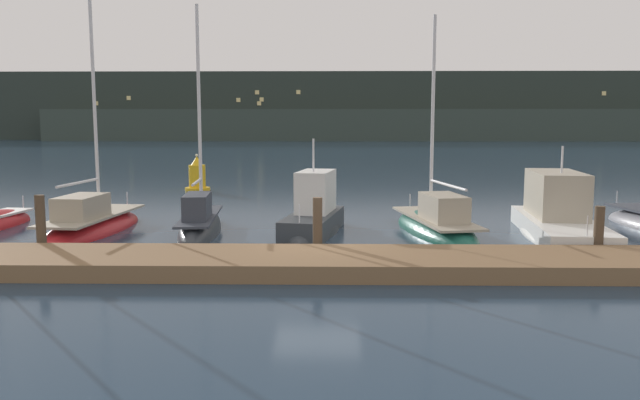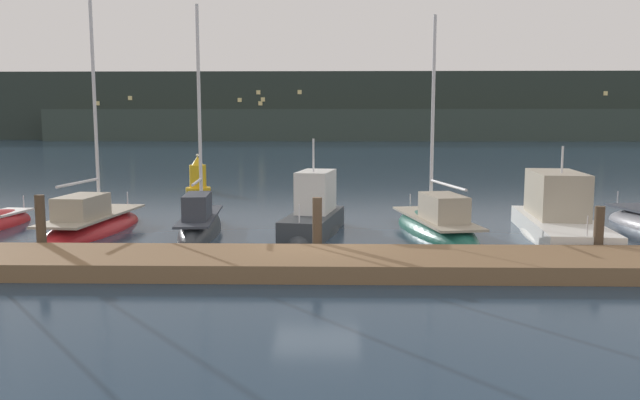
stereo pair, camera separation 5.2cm
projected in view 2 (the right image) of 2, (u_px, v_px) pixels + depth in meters
ground_plane at (317, 258)px, 18.00m from camera, size 400.00×400.00×0.00m
dock at (316, 263)px, 16.48m from camera, size 40.18×2.80×0.45m
mooring_pile_1 at (41, 226)px, 18.20m from camera, size 0.28×0.28×1.81m
mooring_pile_2 at (317, 228)px, 18.03m from camera, size 0.28×0.28×1.76m
mooring_pile_3 at (599, 233)px, 17.87m from camera, size 0.28×0.28×1.52m
sailboat_berth_3 at (92, 227)px, 22.22m from camera, size 2.52×6.70×10.32m
sailboat_berth_4 at (200, 228)px, 22.11m from camera, size 1.86×6.06×8.74m
motorboat_berth_5 at (314, 223)px, 22.06m from camera, size 2.49×5.06×3.99m
sailboat_berth_6 at (436, 229)px, 22.01m from camera, size 3.02×6.79×8.29m
motorboat_berth_7 at (559, 224)px, 21.35m from camera, size 3.11×7.58×3.57m
channel_buoy at (198, 177)px, 35.28m from camera, size 1.40×1.40×2.07m
hillside_backdrop at (344, 109)px, 128.58m from camera, size 240.00×23.00×13.39m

